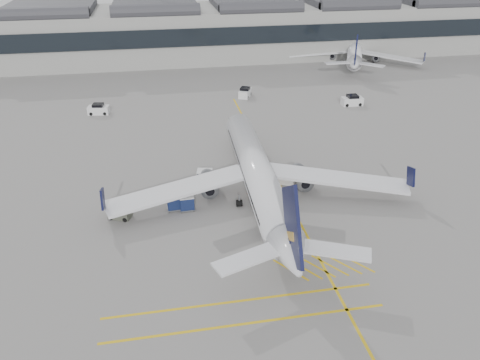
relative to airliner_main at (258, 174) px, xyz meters
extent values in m
plane|color=gray|center=(-6.84, -5.96, -2.83)|extent=(220.00, 220.00, 0.00)
cube|color=#9E9E99|center=(-6.84, 66.04, 2.67)|extent=(200.00, 20.00, 11.00)
cube|color=black|center=(-6.84, 55.84, 3.67)|extent=(200.00, 0.50, 3.60)
cube|color=#38383D|center=(-6.84, 66.04, 8.87)|extent=(200.00, 18.00, 1.40)
cube|color=gold|center=(3.16, 4.04, -2.83)|extent=(0.25, 60.00, 0.01)
cylinder|color=silver|center=(0.02, 0.62, 0.05)|extent=(4.40, 27.55, 3.44)
cone|color=silver|center=(0.57, 16.16, 0.05)|extent=(3.57, 3.78, 3.44)
cone|color=silver|center=(-0.53, -15.29, 0.42)|extent=(3.59, 4.51, 3.44)
cube|color=silver|center=(-8.71, -0.45, -0.77)|extent=(15.86, 7.45, 0.32)
cube|color=silver|center=(8.66, -1.05, -0.77)|extent=(15.74, 8.41, 0.32)
cylinder|color=slate|center=(-5.26, 1.26, -1.41)|extent=(2.04, 3.36, 1.92)
cylinder|color=slate|center=(5.34, 0.89, -1.41)|extent=(2.04, 3.36, 1.92)
cube|color=black|center=(-0.52, -14.74, 2.98)|extent=(0.52, 6.97, 7.66)
cylinder|color=black|center=(0.39, 11.14, -2.54)|extent=(0.28, 0.59, 0.59)
cylinder|color=black|center=(-2.34, -1.58, -2.47)|extent=(0.67, 0.75, 0.73)
cylinder|color=black|center=(2.23, -1.74, -2.47)|extent=(0.67, 0.75, 0.73)
cylinder|color=silver|center=(34.12, 54.95, -0.25)|extent=(12.44, 23.79, 3.08)
cone|color=silver|center=(39.57, 67.75, -0.25)|extent=(4.11, 4.22, 3.08)
cone|color=silver|center=(28.55, 41.85, 0.07)|extent=(4.37, 4.82, 3.08)
cube|color=silver|center=(26.49, 56.87, -0.99)|extent=(14.12, 4.16, 0.29)
cube|color=silver|center=(40.80, 50.78, -0.99)|extent=(12.42, 11.36, 0.29)
cylinder|color=slate|center=(29.92, 57.19, -1.56)|extent=(2.73, 3.38, 1.72)
cylinder|color=slate|center=(38.65, 53.47, -1.56)|extent=(2.73, 3.38, 1.72)
cube|color=black|center=(28.74, 42.30, 2.36)|extent=(2.66, 5.83, 6.85)
cylinder|color=black|center=(37.81, 63.61, -2.57)|extent=(0.42, 0.57, 0.52)
cylinder|color=black|center=(31.44, 53.87, -2.51)|extent=(0.78, 0.83, 0.65)
cylinder|color=black|center=(35.21, 52.27, -2.51)|extent=(0.78, 0.83, 0.65)
cube|color=silver|center=(4.14, 2.63, -2.49)|extent=(4.02, 2.84, 0.69)
cube|color=black|center=(5.05, 2.24, -1.70)|extent=(3.49, 2.32, 1.45)
cube|color=silver|center=(3.15, 3.06, -1.80)|extent=(1.32, 1.53, 0.89)
cylinder|color=black|center=(2.61, 2.55, -2.62)|extent=(0.47, 0.33, 0.43)
cylinder|color=black|center=(3.16, 3.81, -2.62)|extent=(0.47, 0.33, 0.43)
cylinder|color=black|center=(5.13, 1.45, -2.62)|extent=(0.47, 0.33, 0.43)
cylinder|color=black|center=(5.68, 2.72, -2.62)|extent=(0.47, 0.33, 0.43)
cube|color=gray|center=(-7.94, -1.27, -2.66)|extent=(1.66, 1.39, 0.11)
cube|color=#131F4A|center=(-7.94, -1.27, -1.91)|extent=(1.52, 1.34, 1.37)
cube|color=silver|center=(-7.94, -1.27, -1.19)|extent=(1.57, 1.39, 0.09)
cylinder|color=black|center=(-8.58, -1.82, -2.73)|extent=(0.21, 0.10, 0.21)
cylinder|color=black|center=(-8.62, -0.78, -2.73)|extent=(0.21, 0.10, 0.21)
cylinder|color=black|center=(-7.26, -1.76, -2.73)|extent=(0.21, 0.10, 0.21)
cylinder|color=black|center=(-7.31, -0.72, -2.73)|extent=(0.21, 0.10, 0.21)
cube|color=gray|center=(-5.15, 2.01, -2.66)|extent=(1.98, 1.82, 0.11)
cube|color=#131F4A|center=(-5.15, 2.01, -1.90)|extent=(1.83, 1.72, 1.38)
cube|color=silver|center=(-5.15, 2.01, -1.18)|extent=(1.89, 1.78, 0.09)
cylinder|color=black|center=(-5.96, 1.76, -2.73)|extent=(0.23, 0.16, 0.21)
cylinder|color=black|center=(-5.58, 2.74, -2.73)|extent=(0.23, 0.16, 0.21)
cylinder|color=black|center=(-4.72, 1.29, -2.73)|extent=(0.23, 0.16, 0.21)
cylinder|color=black|center=(-4.34, 2.26, -2.73)|extent=(0.23, 0.16, 0.21)
cube|color=gray|center=(-9.13, -0.91, -2.64)|extent=(1.90, 1.59, 0.13)
cube|color=#131F4A|center=(-9.13, -0.91, -1.78)|extent=(1.74, 1.53, 1.56)
cube|color=silver|center=(-9.13, -0.91, -0.96)|extent=(1.79, 1.59, 0.11)
cylinder|color=black|center=(-9.85, -1.54, -2.71)|extent=(0.24, 0.12, 0.24)
cylinder|color=black|center=(-9.91, -0.35, -2.71)|extent=(0.24, 0.12, 0.24)
cylinder|color=black|center=(-8.35, -1.46, -2.71)|extent=(0.24, 0.12, 0.24)
cylinder|color=black|center=(-8.40, -0.28, -2.71)|extent=(0.24, 0.12, 0.24)
cube|color=gray|center=(-5.44, 3.67, -2.64)|extent=(2.12, 1.87, 0.13)
cube|color=#131F4A|center=(-5.44, 3.67, -1.77)|extent=(1.95, 1.78, 1.57)
cube|color=silver|center=(-5.44, 3.67, -0.94)|extent=(2.01, 1.84, 0.11)
cylinder|color=black|center=(-6.30, 3.24, -2.71)|extent=(0.26, 0.16, 0.24)
cylinder|color=black|center=(-6.06, 4.41, -2.71)|extent=(0.26, 0.16, 0.24)
cylinder|color=black|center=(-4.82, 2.93, -2.71)|extent=(0.26, 0.16, 0.24)
cylinder|color=black|center=(-4.57, 4.09, -2.71)|extent=(0.26, 0.16, 0.24)
imported|color=#E4490C|center=(0.70, -0.86, -2.05)|extent=(0.60, 0.68, 1.57)
imported|color=#FF5B0D|center=(-0.78, 0.93, -1.88)|extent=(1.16, 1.16, 1.90)
cube|color=#4F5246|center=(-14.87, -1.63, -2.34)|extent=(2.57, 2.09, 0.89)
cube|color=#4F5246|center=(-14.87, -1.63, -1.81)|extent=(1.40, 1.40, 0.45)
cylinder|color=black|center=(-15.83, -1.85, -2.58)|extent=(0.55, 0.40, 0.50)
cylinder|color=black|center=(-15.38, -0.78, -2.58)|extent=(0.55, 0.40, 0.50)
cylinder|color=black|center=(-14.35, -2.47, -2.58)|extent=(0.55, 0.40, 0.50)
cylinder|color=black|center=(-13.91, -1.40, -2.58)|extent=(0.55, 0.40, 0.50)
cone|color=#F24C0A|center=(1.73, 17.21, -2.59)|extent=(0.35, 0.35, 0.48)
cone|color=#F24C0A|center=(10.26, 2.88, -2.57)|extent=(0.38, 0.38, 0.53)
cube|color=silver|center=(-19.52, 30.66, -2.19)|extent=(3.50, 2.11, 1.28)
cube|color=black|center=(-19.52, 30.66, -1.42)|extent=(1.86, 1.78, 0.55)
cylinder|color=black|center=(-20.72, 30.10, -2.56)|extent=(0.57, 0.28, 0.55)
cylinder|color=black|center=(-20.50, 31.55, -2.56)|extent=(0.57, 0.28, 0.55)
cylinder|color=black|center=(-18.55, 29.78, -2.56)|extent=(0.57, 0.28, 0.55)
cylinder|color=black|center=(-18.33, 31.22, -2.56)|extent=(0.57, 0.28, 0.55)
cube|color=silver|center=(5.38, 34.95, -2.19)|extent=(2.90, 3.70, 1.29)
cube|color=black|center=(5.38, 34.95, -1.41)|extent=(2.12, 2.16, 0.55)
cylinder|color=black|center=(5.58, 33.64, -2.56)|extent=(0.42, 0.59, 0.55)
cylinder|color=black|center=(4.24, 34.27, -2.56)|extent=(0.42, 0.59, 0.55)
cylinder|color=black|center=(6.51, 35.64, -2.56)|extent=(0.42, 0.59, 0.55)
cylinder|color=black|center=(5.18, 36.26, -2.56)|extent=(0.42, 0.59, 0.55)
cube|color=silver|center=(22.35, 27.29, -2.16)|extent=(3.48, 1.77, 1.35)
cube|color=black|center=(22.35, 27.29, -1.34)|extent=(1.75, 1.65, 0.58)
cylinder|color=black|center=(21.19, 26.53, -2.54)|extent=(0.58, 0.22, 0.58)
cylinder|color=black|center=(21.20, 28.07, -2.54)|extent=(0.58, 0.22, 0.58)
cylinder|color=black|center=(23.50, 26.51, -2.54)|extent=(0.58, 0.22, 0.58)
cylinder|color=black|center=(23.51, 28.05, -2.54)|extent=(0.58, 0.22, 0.58)
camera|label=1|loc=(-10.07, -43.96, 23.53)|focal=35.00mm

